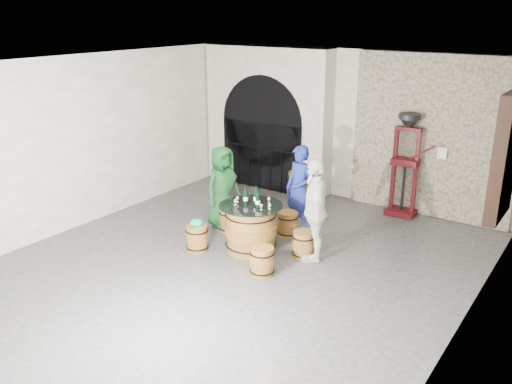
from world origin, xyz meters
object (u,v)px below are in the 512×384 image
Objects in this scene: barrel_stool_right at (303,244)px; person_white at (315,210)px; side_barrel at (298,185)px; barrel_table at (251,228)px; barrel_stool_near_left at (197,238)px; person_green at (223,187)px; wine_bottle_right at (256,197)px; person_blue at (299,190)px; corking_press at (406,157)px; wine_bottle_center at (258,200)px; barrel_stool_far at (288,224)px; wine_bottle_left at (246,197)px; barrel_stool_left at (230,220)px; barrel_stool_near_right at (262,261)px.

person_white is (0.17, 0.05, 0.64)m from barrel_stool_right.
side_barrel is (-1.59, 2.52, 0.07)m from barrel_stool_right.
barrel_table is 0.94m from barrel_stool_near_left.
wine_bottle_right is (1.13, -0.54, 0.18)m from person_green.
corking_press reaches higher than person_blue.
person_blue reaches higher than wine_bottle_center.
person_blue is at bearing 77.71° from barrel_stool_far.
wine_bottle_center is (-0.88, -0.37, 0.09)m from person_white.
barrel_stool_far is 1.42× the size of wine_bottle_left.
wine_bottle_left is at bearing 173.75° from wine_bottle_center.
person_blue is 2.36m from corking_press.
wine_bottle_center is at bearing -91.41° from barrel_stool_far.
wine_bottle_center is at bearing -6.25° from wine_bottle_left.
barrel_stool_right is at bearing -105.63° from corking_press.
barrel_stool_left is 0.29× the size of person_green.
person_green is 1.20m from wine_bottle_left.
barrel_stool_far is 0.66m from person_blue.
person_blue reaches higher than person_green.
corking_press is (1.36, 3.17, 0.24)m from wine_bottle_center.
wine_bottle_left is 1.00× the size of wine_bottle_center.
barrel_stool_left is at bearing 143.01° from barrel_stool_near_right.
barrel_stool_left is 2.34m from side_barrel.
side_barrel is 2.44m from corking_press.
corking_press is at bearing -35.89° from person_green.
side_barrel is at bearing -176.10° from person_white.
barrel_stool_near_right is 1.96m from person_blue.
barrel_stool_near_left is (0.04, -0.99, 0.00)m from barrel_stool_left.
person_blue is at bearing 34.21° from barrel_stool_left.
barrel_stool_near_left is 1.42× the size of wine_bottle_right.
barrel_stool_right is 0.28× the size of person_blue.
wine_bottle_right is at bearing -105.02° from person_green.
barrel_table is at bearing -118.92° from corking_press.
person_white is at bearing 16.78° from wine_bottle_left.
person_green is 2.61× the size of side_barrel.
side_barrel is 0.29× the size of corking_press.
barrel_stool_near_left is 1.25m from wine_bottle_right.
barrel_table is 0.94m from barrel_stool_near_right.
wine_bottle_left is 0.54× the size of side_barrel.
side_barrel is at bearing 87.54° from barrel_stool_left.
corking_press is (2.24, 0.33, 0.91)m from side_barrel.
person_green is 4.81× the size of wine_bottle_left.
wine_bottle_right is at bearing -74.58° from side_barrel.
person_blue reaches higher than barrel_stool_far.
wine_bottle_center is at bearing 27.46° from barrel_stool_near_left.
barrel_stool_near_right is at bearing -68.34° from side_barrel.
barrel_stool_right is 0.94m from barrel_stool_near_right.
barrel_stool_left is 1.84m from barrel_stool_near_right.
barrel_stool_near_left is at bearing -153.57° from person_green.
wine_bottle_left reaches higher than barrel_stool_near_right.
barrel_stool_right is at bearing 16.69° from wine_bottle_left.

